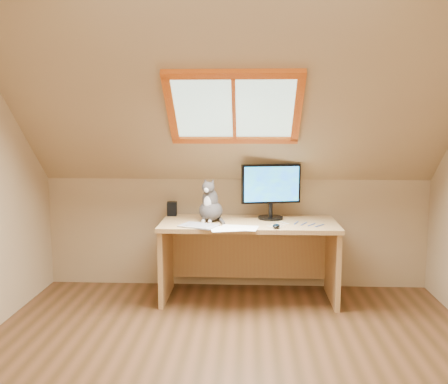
{
  "coord_description": "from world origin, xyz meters",
  "views": [
    {
      "loc": [
        0.11,
        -2.78,
        1.51
      ],
      "look_at": [
        -0.07,
        1.0,
        0.99
      ],
      "focal_mm": 40.0,
      "sensor_mm": 36.0,
      "label": 1
    }
  ],
  "objects": [
    {
      "name": "ground",
      "position": [
        0.0,
        0.0,
        0.0
      ],
      "size": [
        3.5,
        3.5,
        0.0
      ],
      "primitive_type": "plane",
      "color": "brown",
      "rests_on": "ground"
    },
    {
      "name": "room_shell",
      "position": [
        0.0,
        -0.09,
        1.43
      ],
      "size": [
        3.52,
        3.52,
        2.41
      ],
      "color": "tan",
      "rests_on": "ground"
    },
    {
      "name": "desk",
      "position": [
        0.12,
        1.45,
        0.47
      ],
      "size": [
        1.49,
        0.65,
        0.68
      ],
      "color": "tan",
      "rests_on": "ground"
    },
    {
      "name": "monitor",
      "position": [
        0.31,
        1.51,
        0.96
      ],
      "size": [
        0.52,
        0.22,
        0.48
      ],
      "color": "black",
      "rests_on": "desk"
    },
    {
      "name": "cat",
      "position": [
        -0.21,
        1.4,
        0.81
      ],
      "size": [
        0.26,
        0.29,
        0.37
      ],
      "color": "#4A4441",
      "rests_on": "desk"
    },
    {
      "name": "desk_speaker",
      "position": [
        -0.57,
        1.63,
        0.74
      ],
      "size": [
        0.09,
        0.09,
        0.12
      ],
      "primitive_type": "cube",
      "rotation": [
        0.0,
        0.0,
        0.08
      ],
      "color": "black",
      "rests_on": "desk"
    },
    {
      "name": "graphics_tablet",
      "position": [
        -0.29,
        1.17,
        0.69
      ],
      "size": [
        0.34,
        0.3,
        0.01
      ],
      "primitive_type": "cube",
      "rotation": [
        0.0,
        0.0,
        -0.39
      ],
      "color": "#B2B2B7",
      "rests_on": "desk"
    },
    {
      "name": "mouse",
      "position": [
        0.34,
        1.13,
        0.7
      ],
      "size": [
        0.07,
        0.11,
        0.03
      ],
      "primitive_type": "ellipsoid",
      "rotation": [
        0.0,
        0.0,
        -0.12
      ],
      "color": "black",
      "rests_on": "desk"
    },
    {
      "name": "papers",
      "position": [
        0.01,
        1.12,
        0.68
      ],
      "size": [
        0.33,
        0.27,
        0.0
      ],
      "color": "white",
      "rests_on": "desk"
    },
    {
      "name": "cables",
      "position": [
        0.51,
        1.26,
        0.68
      ],
      "size": [
        0.51,
        0.26,
        0.01
      ],
      "color": "silver",
      "rests_on": "desk"
    }
  ]
}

